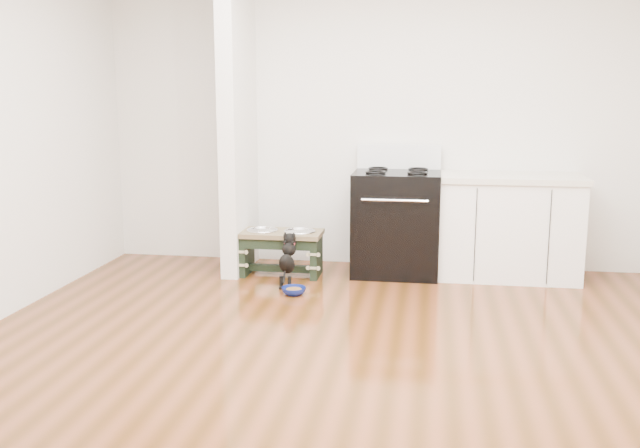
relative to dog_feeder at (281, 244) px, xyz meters
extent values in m
plane|color=#49280D|center=(0.76, -1.92, -0.28)|extent=(5.00, 5.00, 0.00)
plane|color=silver|center=(0.76, 0.58, 1.07)|extent=(5.00, 0.00, 5.00)
plane|color=silver|center=(0.76, -4.42, 1.07)|extent=(5.00, 0.00, 5.00)
cube|color=silver|center=(-0.42, 0.18, 1.07)|extent=(0.15, 0.80, 2.70)
cube|color=black|center=(1.01, 0.23, 0.18)|extent=(0.76, 0.65, 0.92)
cube|color=black|center=(1.01, -0.08, 0.12)|extent=(0.58, 0.02, 0.50)
cylinder|color=silver|center=(1.01, -0.12, 0.44)|extent=(0.56, 0.02, 0.02)
cube|color=white|center=(1.01, 0.51, 0.75)|extent=(0.76, 0.08, 0.22)
torus|color=black|center=(0.83, 0.09, 0.65)|extent=(0.18, 0.18, 0.02)
torus|color=black|center=(1.19, 0.09, 0.65)|extent=(0.18, 0.18, 0.02)
torus|color=black|center=(0.83, 0.37, 0.65)|extent=(0.18, 0.18, 0.02)
torus|color=black|center=(1.19, 0.37, 0.65)|extent=(0.18, 0.18, 0.02)
cube|color=white|center=(1.99, 0.26, 0.15)|extent=(1.20, 0.60, 0.86)
cube|color=beige|center=(1.99, 0.26, 0.60)|extent=(1.24, 0.64, 0.05)
cube|color=black|center=(1.99, 0.00, -0.23)|extent=(1.20, 0.06, 0.10)
cube|color=black|center=(-0.32, 0.01, -0.10)|extent=(0.06, 0.35, 0.36)
cube|color=black|center=(0.32, 0.01, -0.10)|extent=(0.06, 0.35, 0.36)
cube|color=black|center=(0.00, -0.15, 0.03)|extent=(0.58, 0.03, 0.09)
cube|color=black|center=(0.00, 0.01, -0.22)|extent=(0.58, 0.06, 0.06)
cube|color=brown|center=(0.00, 0.01, 0.09)|extent=(0.73, 0.39, 0.04)
cylinder|color=silver|center=(-0.17, 0.01, 0.10)|extent=(0.25, 0.25, 0.04)
cylinder|color=silver|center=(0.17, 0.01, 0.10)|extent=(0.25, 0.25, 0.04)
torus|color=silver|center=(-0.17, 0.01, 0.12)|extent=(0.28, 0.28, 0.02)
torus|color=silver|center=(0.17, 0.01, 0.12)|extent=(0.28, 0.28, 0.02)
cylinder|color=black|center=(0.09, -0.44, -0.23)|extent=(0.03, 0.03, 0.11)
cylinder|color=black|center=(0.16, -0.44, -0.23)|extent=(0.03, 0.03, 0.11)
sphere|color=black|center=(0.09, -0.45, -0.27)|extent=(0.04, 0.04, 0.04)
sphere|color=black|center=(0.16, -0.45, -0.27)|extent=(0.04, 0.04, 0.04)
ellipsoid|color=black|center=(0.13, -0.37, -0.08)|extent=(0.13, 0.30, 0.26)
sphere|color=black|center=(0.13, -0.28, 0.02)|extent=(0.12, 0.12, 0.12)
sphere|color=black|center=(0.13, -0.24, 0.10)|extent=(0.10, 0.10, 0.10)
sphere|color=black|center=(0.10, -0.17, 0.10)|extent=(0.04, 0.04, 0.04)
sphere|color=black|center=(0.16, -0.17, 0.10)|extent=(0.04, 0.04, 0.04)
cylinder|color=black|center=(0.13, -0.49, -0.17)|extent=(0.02, 0.08, 0.10)
torus|color=#DE414D|center=(0.13, -0.26, 0.06)|extent=(0.10, 0.06, 0.09)
imported|color=navy|center=(0.23, -0.59, -0.25)|extent=(0.23, 0.23, 0.06)
cylinder|color=#503616|center=(0.23, -0.59, -0.25)|extent=(0.13, 0.13, 0.03)
camera|label=1|loc=(1.31, -6.05, 1.37)|focal=40.00mm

